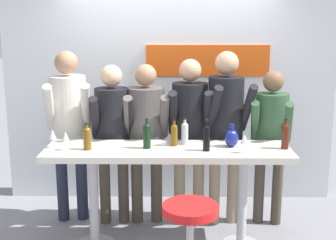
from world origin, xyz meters
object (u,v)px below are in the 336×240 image
(wine_bottle_5, at_px, (174,134))
(wine_bottle_4, at_px, (285,135))
(person_center, at_px, (190,123))
(person_right, at_px, (271,131))
(wine_glass_2, at_px, (66,137))
(bar_stool, at_px, (190,235))
(person_far_left, at_px, (69,118))
(wine_bottle_2, at_px, (185,132))
(person_left, at_px, (113,127))
(person_center_left, at_px, (146,127))
(wine_glass_1, at_px, (52,135))
(decorative_vase, at_px, (231,138))
(wine_bottle_3, at_px, (87,137))
(tasting_table, at_px, (168,164))
(person_center_right, at_px, (226,119))
(wine_bottle_0, at_px, (147,134))
(wine_bottle_1, at_px, (207,137))
(wine_glass_0, at_px, (244,139))

(wine_bottle_5, bearing_deg, wine_bottle_4, -4.69)
(person_center, relative_size, person_right, 1.07)
(person_right, bearing_deg, wine_glass_2, -151.94)
(bar_stool, distance_m, person_right, 1.67)
(person_far_left, height_order, wine_bottle_2, person_far_left)
(person_left, xyz_separation_m, person_center_left, (0.35, 0.03, -0.00))
(person_center_left, distance_m, wine_glass_1, 1.00)
(wine_bottle_5, bearing_deg, wine_glass_1, -175.31)
(decorative_vase, bearing_deg, wine_glass_1, -177.79)
(person_center_left, distance_m, wine_bottle_3, 0.78)
(person_far_left, height_order, wine_glass_2, person_far_left)
(tasting_table, height_order, bar_stool, tasting_table)
(person_center, bearing_deg, wine_bottle_2, -97.86)
(tasting_table, xyz_separation_m, person_left, (-0.58, 0.50, 0.23))
(person_far_left, bearing_deg, wine_bottle_4, -25.72)
(person_left, height_order, person_center_right, person_center_right)
(person_right, xyz_separation_m, wine_bottle_2, (-0.90, -0.37, 0.08))
(person_center_right, height_order, wine_bottle_2, person_center_right)
(person_right, bearing_deg, wine_bottle_5, -145.37)
(wine_bottle_4, bearing_deg, wine_bottle_2, 171.26)
(wine_bottle_2, bearing_deg, wine_bottle_3, -167.38)
(person_center_left, bearing_deg, person_left, -179.13)
(person_far_left, height_order, decorative_vase, person_far_left)
(wine_bottle_0, height_order, wine_glass_2, wine_bottle_0)
(person_center_right, relative_size, wine_bottle_5, 7.31)
(person_center_left, relative_size, wine_glass_2, 9.67)
(bar_stool, distance_m, wine_bottle_1, 0.96)
(wine_bottle_3, relative_size, decorative_vase, 1.15)
(wine_bottle_0, relative_size, wine_bottle_4, 0.98)
(person_right, distance_m, wine_bottle_4, 0.52)
(person_far_left, distance_m, wine_glass_0, 1.88)
(bar_stool, xyz_separation_m, wine_glass_2, (-1.12, 0.73, 0.60))
(wine_glass_0, bearing_deg, wine_bottle_4, 19.89)
(bar_stool, relative_size, person_center_right, 0.41)
(bar_stool, height_order, person_left, person_left)
(wine_bottle_2, bearing_deg, person_center_right, 40.57)
(person_right, height_order, wine_glass_1, person_right)
(person_center_left, height_order, wine_bottle_4, person_center_left)
(wine_bottle_0, relative_size, wine_glass_0, 1.61)
(person_center, relative_size, wine_bottle_1, 5.98)
(person_center_left, bearing_deg, decorative_vase, -34.06)
(wine_bottle_0, bearing_deg, bar_stool, -64.81)
(wine_glass_1, height_order, wine_glass_2, same)
(wine_bottle_4, bearing_deg, person_right, 92.89)
(wine_bottle_4, distance_m, wine_glass_1, 2.16)
(person_left, relative_size, wine_bottle_4, 5.87)
(bar_stool, xyz_separation_m, person_center_left, (-0.42, 1.34, 0.55))
(person_center_right, bearing_deg, wine_bottle_1, -122.03)
(person_far_left, relative_size, wine_bottle_1, 6.25)
(person_far_left, bearing_deg, tasting_table, -39.50)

